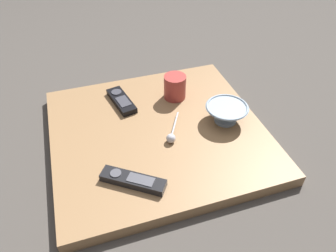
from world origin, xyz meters
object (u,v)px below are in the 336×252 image
(teaspoon, at_px, (171,136))
(tv_remote_near, at_px, (121,101))
(tv_remote_far, at_px, (133,180))
(coffee_mug, at_px, (175,87))
(cereal_bowl, at_px, (226,112))

(teaspoon, distance_m, tv_remote_near, 0.26)
(tv_remote_near, relative_size, tv_remote_far, 0.95)
(coffee_mug, height_order, teaspoon, coffee_mug)
(teaspoon, xyz_separation_m, tv_remote_far, (0.15, 0.13, -0.00))
(coffee_mug, distance_m, teaspoon, 0.23)
(cereal_bowl, bearing_deg, tv_remote_near, -33.08)
(tv_remote_far, bearing_deg, tv_remote_near, -96.84)
(tv_remote_near, height_order, tv_remote_far, tv_remote_far)
(teaspoon, height_order, tv_remote_far, teaspoon)
(cereal_bowl, bearing_deg, teaspoon, 9.15)
(cereal_bowl, relative_size, tv_remote_far, 0.81)
(cereal_bowl, xyz_separation_m, coffee_mug, (0.12, -0.18, 0.01))
(teaspoon, relative_size, tv_remote_far, 0.75)
(teaspoon, bearing_deg, tv_remote_near, -64.88)
(teaspoon, relative_size, tv_remote_near, 0.79)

